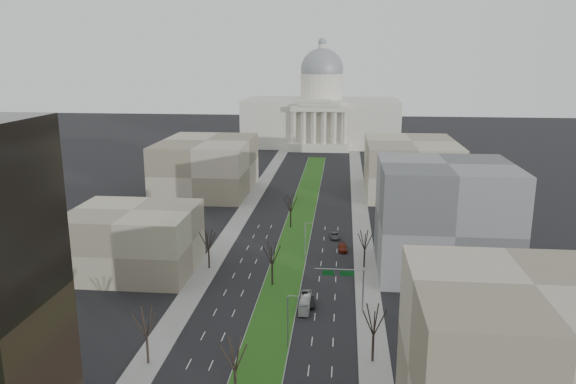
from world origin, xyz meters
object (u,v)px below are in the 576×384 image
Objects in this scene: car_black at (309,301)px; box_van at (305,303)px; car_red at (343,248)px; car_grey_far at (335,236)px.

box_van is at bearing -120.70° from car_black.
car_black is 31.88m from car_red.
car_grey_far is (-2.07, 9.41, -0.03)m from car_red.
car_grey_far is 42.59m from box_van.
box_van reaches higher than car_black.
car_red reaches higher than car_grey_far.
car_grey_far is (4.14, 40.68, -0.13)m from car_black.
car_red is 1.00× the size of car_grey_far.
box_van is (-6.88, -32.91, 0.40)m from car_red.
car_black is 0.99× the size of car_red.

